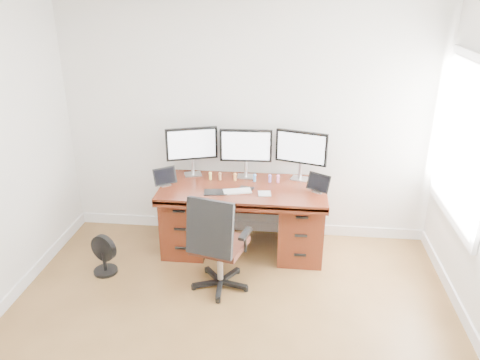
# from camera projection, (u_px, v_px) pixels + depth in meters

# --- Properties ---
(back_wall) EXTENTS (4.00, 0.10, 2.70)m
(back_wall) POSITION_uv_depth(u_px,v_px,m) (248.00, 118.00, 4.98)
(back_wall) COLOR white
(back_wall) RESTS_ON ground
(desk) EXTENTS (1.70, 0.80, 0.75)m
(desk) POSITION_uv_depth(u_px,v_px,m) (243.00, 216.00, 4.96)
(desk) COLOR #4D1C0F
(desk) RESTS_ON ground
(office_chair) EXTENTS (0.64, 0.64, 0.98)m
(office_chair) POSITION_uv_depth(u_px,v_px,m) (218.00, 259.00, 4.33)
(office_chair) COLOR black
(office_chair) RESTS_ON ground
(floor_fan) EXTENTS (0.28, 0.24, 0.41)m
(floor_fan) POSITION_uv_depth(u_px,v_px,m) (104.00, 255.00, 4.62)
(floor_fan) COLOR black
(floor_fan) RESTS_ON ground
(monitor_left) EXTENTS (0.53, 0.21, 0.53)m
(monitor_left) POSITION_uv_depth(u_px,v_px,m) (192.00, 145.00, 4.98)
(monitor_left) COLOR silver
(monitor_left) RESTS_ON desk
(monitor_center) EXTENTS (0.55, 0.15, 0.53)m
(monitor_center) POSITION_uv_depth(u_px,v_px,m) (246.00, 147.00, 4.92)
(monitor_center) COLOR silver
(monitor_center) RESTS_ON desk
(monitor_right) EXTENTS (0.54, 0.20, 0.53)m
(monitor_right) POSITION_uv_depth(u_px,v_px,m) (301.00, 149.00, 4.86)
(monitor_right) COLOR silver
(monitor_right) RESTS_ON desk
(tablet_left) EXTENTS (0.23, 0.20, 0.19)m
(tablet_left) POSITION_uv_depth(u_px,v_px,m) (165.00, 178.00, 4.80)
(tablet_left) COLOR silver
(tablet_left) RESTS_ON desk
(tablet_right) EXTENTS (0.24, 0.18, 0.19)m
(tablet_right) POSITION_uv_depth(u_px,v_px,m) (318.00, 184.00, 4.65)
(tablet_right) COLOR silver
(tablet_right) RESTS_ON desk
(keyboard) EXTENTS (0.30, 0.19, 0.01)m
(keyboard) POSITION_uv_depth(u_px,v_px,m) (237.00, 191.00, 4.68)
(keyboard) COLOR silver
(keyboard) RESTS_ON desk
(trackpad) EXTENTS (0.14, 0.14, 0.01)m
(trackpad) POSITION_uv_depth(u_px,v_px,m) (265.00, 194.00, 4.63)
(trackpad) COLOR silver
(trackpad) RESTS_ON desk
(drawing_tablet) EXTENTS (0.25, 0.18, 0.01)m
(drawing_tablet) POSITION_uv_depth(u_px,v_px,m) (215.00, 192.00, 4.66)
(drawing_tablet) COLOR black
(drawing_tablet) RESTS_ON desk
(phone) EXTENTS (0.15, 0.10, 0.01)m
(phone) POSITION_uv_depth(u_px,v_px,m) (247.00, 188.00, 4.76)
(phone) COLOR black
(phone) RESTS_ON desk
(figurine_yellow) EXTENTS (0.04, 0.04, 0.09)m
(figurine_yellow) POSITION_uv_depth(u_px,v_px,m) (210.00, 175.00, 4.96)
(figurine_yellow) COLOR #E2DD6B
(figurine_yellow) RESTS_ON desk
(figurine_brown) EXTENTS (0.04, 0.04, 0.09)m
(figurine_brown) POSITION_uv_depth(u_px,v_px,m) (220.00, 176.00, 4.95)
(figurine_brown) COLOR #8D6645
(figurine_brown) RESTS_ON desk
(figurine_orange) EXTENTS (0.04, 0.04, 0.09)m
(figurine_orange) POSITION_uv_depth(u_px,v_px,m) (235.00, 176.00, 4.93)
(figurine_orange) COLOR #FFAB53
(figurine_orange) RESTS_ON desk
(figurine_blue) EXTENTS (0.04, 0.04, 0.09)m
(figurine_blue) POSITION_uv_depth(u_px,v_px,m) (255.00, 177.00, 4.91)
(figurine_blue) COLOR #64AAF1
(figurine_blue) RESTS_ON desk
(figurine_purple) EXTENTS (0.04, 0.04, 0.09)m
(figurine_purple) POSITION_uv_depth(u_px,v_px,m) (270.00, 178.00, 4.89)
(figurine_purple) COLOR #7F61CB
(figurine_purple) RESTS_ON desk
(figurine_pink) EXTENTS (0.04, 0.04, 0.09)m
(figurine_pink) POSITION_uv_depth(u_px,v_px,m) (278.00, 178.00, 4.88)
(figurine_pink) COLOR pink
(figurine_pink) RESTS_ON desk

